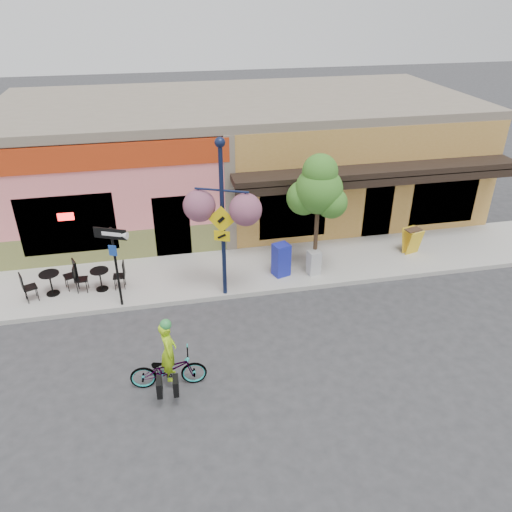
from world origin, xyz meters
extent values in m
plane|color=#2D2D30|center=(0.00, 0.00, 0.00)|extent=(90.00, 90.00, 0.00)
cube|color=#9E9B93|center=(0.00, 2.00, 0.07)|extent=(24.00, 3.00, 0.15)
cube|color=#A8A59E|center=(0.00, 0.55, 0.07)|extent=(24.00, 0.12, 0.15)
imported|color=maroon|center=(-3.52, -2.82, 0.47)|extent=(1.82, 0.73, 0.94)
imported|color=#A6DD17|center=(-3.47, -2.82, 0.76)|extent=(0.40, 0.58, 1.53)
camera|label=1|loc=(-3.33, -12.00, 8.42)|focal=35.00mm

